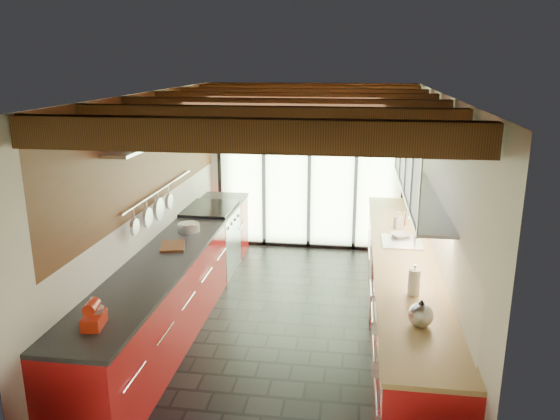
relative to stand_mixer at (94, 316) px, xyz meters
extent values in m
plane|color=black|center=(1.27, 2.01, -1.01)|extent=(5.50, 5.50, 0.00)
plane|color=silver|center=(1.27, 4.76, 0.29)|extent=(3.20, 0.00, 3.20)
plane|color=silver|center=(1.27, -0.74, 0.29)|extent=(3.20, 0.00, 3.20)
plane|color=silver|center=(-0.33, 2.01, 0.29)|extent=(0.00, 5.50, 5.50)
plane|color=silver|center=(2.87, 2.01, 0.29)|extent=(0.00, 5.50, 5.50)
plane|color=#472814|center=(1.27, 2.01, 1.59)|extent=(5.50, 5.50, 0.00)
cube|color=#593316|center=(1.27, -0.24, 1.47)|extent=(3.14, 0.14, 0.22)
cube|color=#593316|center=(1.27, 0.66, 1.47)|extent=(3.14, 0.14, 0.22)
cube|color=#593316|center=(1.27, 1.56, 1.47)|extent=(3.14, 0.14, 0.22)
cube|color=#593316|center=(1.27, 2.46, 1.47)|extent=(3.14, 0.14, 0.22)
cube|color=#593316|center=(1.27, 3.36, 1.47)|extent=(3.14, 0.14, 0.22)
cube|color=#593316|center=(1.27, 4.26, 1.47)|extent=(3.14, 0.14, 0.22)
cube|color=brown|center=(1.27, 4.72, 1.34)|extent=(3.14, 0.06, 0.50)
plane|color=brown|center=(-0.30, 2.21, 0.97)|extent=(0.00, 4.90, 4.90)
plane|color=#C6EAAD|center=(1.27, 4.75, 0.07)|extent=(2.90, 0.00, 2.90)
cube|color=black|center=(-0.18, 4.73, 0.07)|extent=(0.05, 0.04, 2.15)
cube|color=black|center=(2.72, 4.73, 0.07)|extent=(0.05, 0.04, 2.15)
cube|color=black|center=(1.27, 4.70, 0.07)|extent=(0.06, 0.05, 2.15)
cube|color=black|center=(1.27, 4.70, 1.14)|extent=(2.90, 0.05, 0.06)
cylinder|color=#B3280E|center=(1.27, 4.68, 1.34)|extent=(0.34, 0.04, 0.34)
cylinder|color=beige|center=(1.27, 4.66, 1.34)|extent=(0.28, 0.02, 0.28)
cube|color=red|center=(-0.01, 2.01, -0.57)|extent=(0.65, 5.00, 0.88)
cube|color=black|center=(-0.01, 2.01, -0.11)|extent=(0.68, 5.00, 0.04)
cube|color=silver|center=(-0.01, 3.46, -0.57)|extent=(0.66, 0.90, 0.90)
cube|color=black|center=(-0.01, 3.46, -0.08)|extent=(0.65, 0.90, 0.06)
cube|color=red|center=(2.54, 2.01, -0.57)|extent=(0.65, 5.00, 0.88)
cube|color=tan|center=(2.54, 2.01, -0.11)|extent=(0.68, 5.00, 0.04)
cube|color=white|center=(2.21, 2.41, -0.57)|extent=(0.02, 0.60, 0.84)
cube|color=silver|center=(2.54, 2.41, -0.08)|extent=(0.45, 0.52, 0.02)
cylinder|color=silver|center=(2.69, 2.41, 0.09)|extent=(0.02, 0.02, 0.34)
torus|color=silver|center=(2.63, 2.41, 0.26)|extent=(0.14, 0.02, 0.14)
plane|color=silver|center=(2.53, 2.31, 0.84)|extent=(0.00, 3.00, 3.00)
cube|color=#9EA0A5|center=(2.70, 2.31, 0.51)|extent=(0.34, 3.00, 0.03)
cube|color=#9EA0A5|center=(2.70, 2.31, 1.18)|extent=(0.34, 3.00, 0.03)
cylinder|color=silver|center=(-0.27, 2.31, 0.46)|extent=(0.02, 2.20, 0.02)
cube|color=silver|center=(-0.18, 2.21, 1.09)|extent=(0.28, 2.60, 0.03)
cylinder|color=silver|center=(-0.23, 1.41, 0.28)|extent=(0.04, 0.18, 0.18)
cylinder|color=silver|center=(-0.23, 1.76, 0.28)|extent=(0.04, 0.22, 0.22)
cylinder|color=silver|center=(-0.23, 2.11, 0.28)|extent=(0.04, 0.26, 0.26)
cylinder|color=silver|center=(-0.23, 2.46, 0.28)|extent=(0.04, 0.18, 0.18)
cube|color=red|center=(0.00, -0.01, -0.04)|extent=(0.18, 0.27, 0.11)
cylinder|color=red|center=(0.00, -0.02, 0.09)|extent=(0.12, 0.17, 0.10)
cylinder|color=silver|center=(0.00, 0.04, 0.00)|extent=(0.14, 0.14, 0.11)
cylinder|color=silver|center=(0.00, 2.40, -0.03)|extent=(0.22, 0.22, 0.12)
cylinder|color=silver|center=(0.00, 2.46, -0.04)|extent=(0.34, 0.34, 0.10)
cube|color=brown|center=(0.00, 1.87, -0.07)|extent=(0.34, 0.41, 0.03)
sphere|color=silver|center=(2.54, 0.37, 0.01)|extent=(0.24, 0.24, 0.20)
cone|color=black|center=(2.54, 0.37, 0.12)|extent=(0.09, 0.09, 0.05)
cylinder|color=silver|center=(2.54, 0.48, 0.02)|extent=(0.04, 0.08, 0.04)
cylinder|color=white|center=(2.54, 0.95, 0.03)|extent=(0.13, 0.13, 0.24)
cylinder|color=silver|center=(2.54, 0.95, 0.18)|extent=(0.03, 0.03, 0.04)
imported|color=silver|center=(2.54, 2.98, 0.02)|extent=(0.12, 0.12, 0.21)
imported|color=silver|center=(2.54, 2.58, -0.06)|extent=(0.29, 0.29, 0.05)
camera|label=1|loc=(1.99, -3.65, 1.94)|focal=35.00mm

